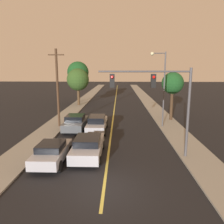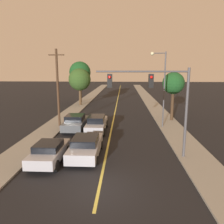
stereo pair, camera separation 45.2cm
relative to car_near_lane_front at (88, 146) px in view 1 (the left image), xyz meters
The scene contains 14 objects.
ground_plane 4.56m from the car_near_lane_front, 71.78° to the right, with size 200.00×200.00×0.00m, color black.
road_surface 31.77m from the car_near_lane_front, 87.47° to the left, with size 10.03×80.00×0.01m.
sidewalk_left 32.11m from the car_near_lane_front, 98.71° to the left, with size 2.50×80.00×0.12m.
sidewalk_right 32.65m from the car_near_lane_front, 76.41° to the left, with size 2.50×80.00×0.12m.
car_near_lane_front is the anchor object (origin of this frame).
car_near_lane_second 6.31m from the car_near_lane_front, 90.00° to the left, with size 1.86×5.13×1.60m.
car_outer_lane_front 2.52m from the car_near_lane_front, 151.28° to the right, with size 1.89×4.15×1.42m.
car_outer_lane_second 7.02m from the car_near_lane_front, 108.32° to the left, with size 2.05×4.56×1.59m.
traffic_signal_mast 6.10m from the car_near_lane_front, ahead, with size 6.12×0.42×6.06m.
streetlamp_right 11.18m from the car_near_lane_front, 51.58° to the left, with size 1.59×0.36×7.68m.
utility_pole_left 9.57m from the car_near_lane_front, 118.24° to the left, with size 1.60×0.24×7.98m.
tree_left_near 22.70m from the car_near_lane_front, 102.19° to the left, with size 3.68×3.68×6.12m.
tree_left_far 26.29m from the car_near_lane_front, 101.88° to the left, with size 3.85×3.85×7.35m.
tree_right_near 14.51m from the car_near_lane_front, 53.36° to the left, with size 2.54×2.54×5.64m.
Camera 1 is at (0.77, -10.26, 6.06)m, focal length 35.00 mm.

